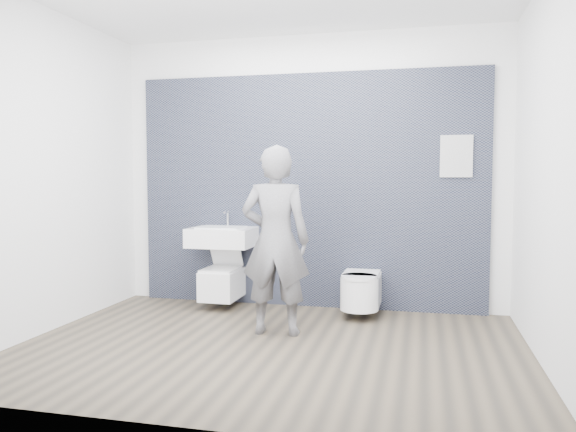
% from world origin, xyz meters
% --- Properties ---
extents(ground, '(4.00, 4.00, 0.00)m').
position_xyz_m(ground, '(0.00, 0.00, 0.00)').
color(ground, brown).
rests_on(ground, ground).
extents(room_shell, '(4.00, 4.00, 4.00)m').
position_xyz_m(room_shell, '(0.00, 0.00, 1.74)').
color(room_shell, white).
rests_on(room_shell, ground).
extents(tile_wall, '(3.60, 0.06, 2.40)m').
position_xyz_m(tile_wall, '(0.00, 1.47, 0.00)').
color(tile_wall, black).
rests_on(tile_wall, ground).
extents(washbasin, '(0.65, 0.49, 0.49)m').
position_xyz_m(washbasin, '(-0.84, 1.20, 0.73)').
color(washbasin, white).
rests_on(washbasin, ground).
extents(toilet_square, '(0.35, 0.51, 0.65)m').
position_xyz_m(toilet_square, '(-0.84, 1.19, 0.27)').
color(toilet_square, white).
rests_on(toilet_square, ground).
extents(toilet_rounded, '(0.36, 0.61, 0.33)m').
position_xyz_m(toilet_rounded, '(0.59, 1.13, 0.26)').
color(toilet_rounded, white).
rests_on(toilet_rounded, ground).
extents(info_placard, '(0.30, 0.03, 0.40)m').
position_xyz_m(info_placard, '(1.47, 1.43, 0.00)').
color(info_placard, white).
rests_on(info_placard, ground).
extents(visitor, '(0.62, 0.43, 1.61)m').
position_xyz_m(visitor, '(-0.06, 0.38, 0.81)').
color(visitor, slate).
rests_on(visitor, ground).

